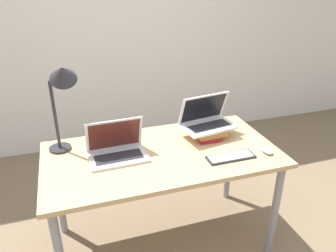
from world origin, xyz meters
TOP-DOWN VIEW (x-y plane):
  - wall_back at (0.00, 2.05)m, footprint 8.00×0.05m
  - desk at (0.00, 0.38)m, footprint 1.47×0.76m
  - laptop_left at (-0.28, 0.42)m, footprint 0.36×0.25m
  - book_stack at (0.36, 0.50)m, footprint 0.22×0.24m
  - laptop_on_books at (0.37, 0.52)m, footprint 0.39×0.27m
  - wireless_keyboard at (0.38, 0.19)m, footprint 0.30×0.10m
  - mouse at (0.63, 0.18)m, footprint 0.06×0.10m
  - desk_lamp at (-0.54, 0.59)m, footprint 0.23×0.20m

SIDE VIEW (x-z plane):
  - desk at x=0.00m, z-range 0.29..1.03m
  - wireless_keyboard at x=0.38m, z-range 0.74..0.75m
  - mouse at x=0.63m, z-range 0.74..0.77m
  - book_stack at x=0.36m, z-range 0.74..0.81m
  - laptop_left at x=-0.28m, z-range 0.67..0.91m
  - laptop_on_books at x=0.37m, z-range 0.74..0.97m
  - desk_lamp at x=-0.54m, z-range 0.89..1.48m
  - wall_back at x=0.00m, z-range 0.00..2.70m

